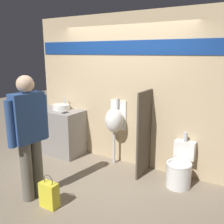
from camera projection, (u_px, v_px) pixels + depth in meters
The scene contains 10 objects.
ground_plane at pixel (107, 173), 4.32m from camera, with size 16.00×16.00×0.00m, color gray.
display_wall at pixel (124, 90), 4.50m from camera, with size 3.85×0.07×2.70m.
sink_counter at pixel (59, 131), 5.13m from camera, with size 1.04×0.58×0.90m.
sink_basin at pixel (61, 107), 5.04m from camera, with size 0.34×0.34×0.24m.
cell_phone at pixel (65, 113), 4.77m from camera, with size 0.07×0.14×0.01m.
divider_near_counter at pixel (144, 134), 4.13m from camera, with size 0.03×0.54×1.44m.
urinal_near_counter at pixel (114, 120), 4.52m from camera, with size 0.34×0.33×1.23m.
toilet at pixel (180, 169), 3.88m from camera, with size 0.39×0.56×0.80m.
person_in_vest at pixel (29, 133), 3.38m from camera, with size 0.26×0.61×1.75m.
shopping_bag at pixel (49, 195), 3.34m from camera, with size 0.25×0.14×0.47m.
Camera 1 is at (2.13, -3.34, 2.04)m, focal length 40.00 mm.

